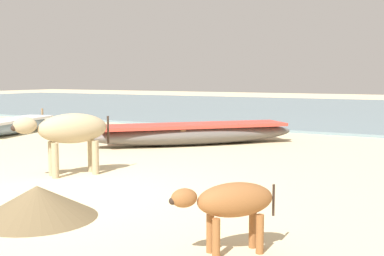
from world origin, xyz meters
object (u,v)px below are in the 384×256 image
at_px(fishing_boat_2, 194,133).
at_px(cow_adult_dun, 70,131).
at_px(fishing_boat_1, 13,126).
at_px(calf_near_brown, 231,203).

xyz_separation_m(fishing_boat_2, cow_adult_dun, (-0.07, -4.02, 0.45)).
height_order(fishing_boat_1, fishing_boat_2, fishing_boat_2).
bearing_deg(fishing_boat_1, cow_adult_dun, -137.56).
bearing_deg(fishing_boat_2, fishing_boat_1, -39.82).
bearing_deg(cow_adult_dun, fishing_boat_1, -89.96).
relative_size(fishing_boat_1, fishing_boat_2, 0.79).
bearing_deg(fishing_boat_2, cow_adult_dun, 43.54).
height_order(fishing_boat_1, cow_adult_dun, cow_adult_dun).
bearing_deg(fishing_boat_1, calf_near_brown, -135.31).
xyz_separation_m(fishing_boat_1, cow_adult_dun, (5.35, -3.48, 0.49)).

